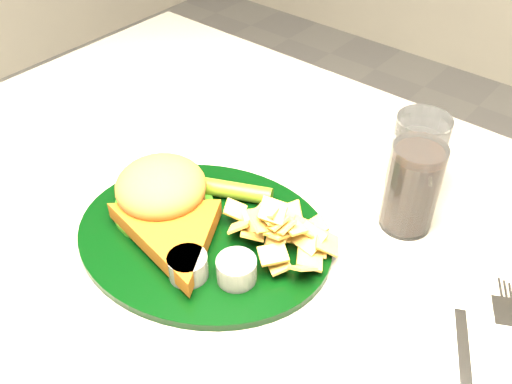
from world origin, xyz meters
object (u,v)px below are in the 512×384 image
at_px(dinner_plate, 202,217).
at_px(cola_glass, 412,188).
at_px(table, 261,378).
at_px(water_glass, 417,154).
at_px(fork_napkin, 468,355).

distance_m(dinner_plate, cola_glass, 0.26).
distance_m(table, water_glass, 0.49).
bearing_deg(fork_napkin, dinner_plate, 159.96).
height_order(dinner_plate, cola_glass, cola_glass).
bearing_deg(dinner_plate, water_glass, 44.44).
height_order(table, cola_glass, cola_glass).
bearing_deg(cola_glass, dinner_plate, -133.95).
xyz_separation_m(table, cola_glass, (0.15, 0.12, 0.44)).
distance_m(dinner_plate, fork_napkin, 0.34).
bearing_deg(dinner_plate, fork_napkin, -7.26).
xyz_separation_m(dinner_plate, cola_glass, (0.18, 0.19, 0.02)).
xyz_separation_m(dinner_plate, water_glass, (0.15, 0.26, 0.02)).
bearing_deg(table, fork_napkin, -4.73).
distance_m(table, cola_glass, 0.48).
height_order(cola_glass, fork_napkin, cola_glass).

